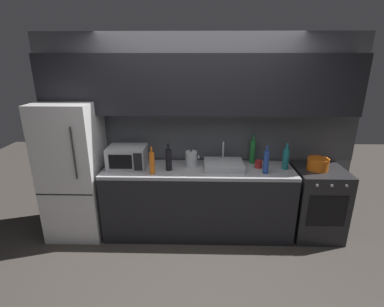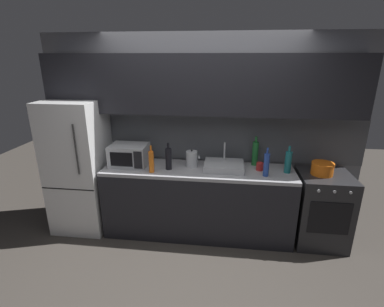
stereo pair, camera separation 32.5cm
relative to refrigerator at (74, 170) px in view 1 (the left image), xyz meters
name	(u,v)px [view 1 (the left image)]	position (x,y,z in m)	size (l,w,h in m)	color
ground_plane	(197,281)	(1.56, -0.90, -0.86)	(10.00, 10.00, 0.00)	#3D3833
back_wall	(199,112)	(1.56, 0.30, 0.69)	(4.09, 0.44, 2.50)	slate
counter_run	(198,201)	(1.56, 0.00, -0.41)	(2.35, 0.60, 0.90)	black
refrigerator	(74,170)	(0.00, 0.00, 0.00)	(0.68, 0.69, 1.72)	white
oven_range	(317,202)	(3.07, 0.00, -0.41)	(0.60, 0.62, 0.90)	#232326
microwave	(127,157)	(0.68, 0.02, 0.18)	(0.46, 0.35, 0.27)	#A8AAAF
sink_basin	(224,165)	(1.87, 0.03, 0.08)	(0.48, 0.38, 0.30)	#ADAFB5
kettle	(191,159)	(1.47, 0.06, 0.14)	(0.18, 0.14, 0.22)	#B7BABF
wine_bottle_blue	(266,162)	(2.36, -0.13, 0.18)	(0.06, 0.06, 0.34)	#234299
wine_bottle_teal	(286,159)	(2.62, 0.01, 0.18)	(0.08, 0.08, 0.33)	#19666B
wine_bottle_green	(253,151)	(2.26, 0.22, 0.20)	(0.08, 0.08, 0.37)	#1E6B2D
wine_bottle_dark	(169,159)	(1.20, -0.06, 0.18)	(0.08, 0.08, 0.33)	black
wine_bottle_orange	(152,163)	(1.02, -0.17, 0.18)	(0.06, 0.06, 0.33)	orange
mug_red	(258,164)	(2.31, 0.04, 0.09)	(0.09, 0.09, 0.10)	#A82323
cooking_pot	(318,164)	(3.02, 0.00, 0.11)	(0.25, 0.25, 0.15)	orange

